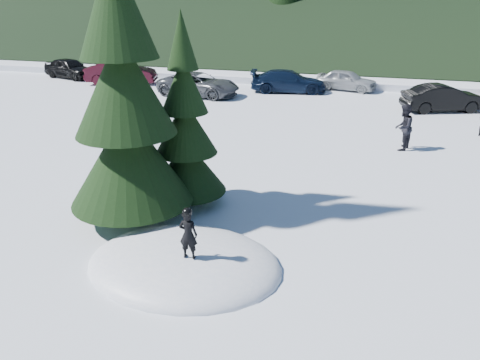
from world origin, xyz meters
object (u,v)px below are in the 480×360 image
(car_1, at_px, (121,72))
(car_5, at_px, (444,98))
(car_3, at_px, (288,81))
(car_4, at_px, (346,80))
(child_skier, at_px, (188,235))
(spruce_short, at_px, (186,134))
(spruce_tall, at_px, (124,98))
(car_2, at_px, (199,84))
(adult_0, at_px, (403,127))
(car_0, at_px, (70,68))

(car_1, relative_size, car_5, 1.12)
(car_3, distance_m, car_4, 3.74)
(car_3, bearing_deg, car_4, -74.42)
(child_skier, bearing_deg, car_1, -59.59)
(car_1, height_order, car_5, car_1)
(spruce_short, height_order, car_5, spruce_short)
(spruce_tall, distance_m, car_3, 18.54)
(car_2, height_order, car_4, car_2)
(spruce_tall, bearing_deg, car_5, 59.43)
(spruce_short, bearing_deg, car_1, 125.08)
(child_skier, bearing_deg, adult_0, -116.20)
(adult_0, xyz_separation_m, car_3, (-6.42, 9.94, -0.23))
(car_0, bearing_deg, car_1, -85.62)
(spruce_tall, bearing_deg, spruce_short, 54.46)
(adult_0, relative_size, car_0, 0.43)
(spruce_short, height_order, adult_0, spruce_short)
(child_skier, height_order, car_1, child_skier)
(car_2, bearing_deg, car_3, -56.01)
(spruce_tall, xyz_separation_m, car_3, (0.66, 18.34, -2.65))
(car_1, distance_m, car_3, 11.24)
(car_1, relative_size, car_2, 0.95)
(car_5, bearing_deg, spruce_short, 128.77)
(child_skier, height_order, adult_0, adult_0)
(spruce_short, xyz_separation_m, car_3, (-0.34, 16.94, -1.44))
(child_skier, height_order, car_2, child_skier)
(car_5, bearing_deg, child_skier, 138.01)
(spruce_short, relative_size, child_skier, 4.91)
(car_0, relative_size, car_4, 1.11)
(spruce_short, bearing_deg, car_2, 110.01)
(adult_0, height_order, car_4, adult_0)
(car_0, relative_size, car_5, 1.00)
(spruce_short, xyz_separation_m, car_1, (-11.57, 16.48, -1.34))
(adult_0, height_order, car_3, adult_0)
(spruce_short, relative_size, car_3, 1.17)
(spruce_tall, relative_size, car_3, 1.87)
(child_skier, height_order, car_5, child_skier)
(car_4, bearing_deg, car_0, 106.65)
(car_0, bearing_deg, car_5, -80.95)
(spruce_short, bearing_deg, car_5, 59.95)
(child_skier, distance_m, car_0, 27.52)
(child_skier, bearing_deg, spruce_tall, -43.62)
(spruce_tall, height_order, child_skier, spruce_tall)
(adult_0, relative_size, car_5, 0.43)
(spruce_tall, height_order, car_5, spruce_tall)
(child_skier, relative_size, adult_0, 0.61)
(car_0, bearing_deg, car_3, -75.53)
(car_0, relative_size, car_3, 0.90)
(car_4, bearing_deg, car_1, 111.54)
(adult_0, bearing_deg, spruce_tall, -22.69)
(car_0, bearing_deg, car_2, -89.49)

